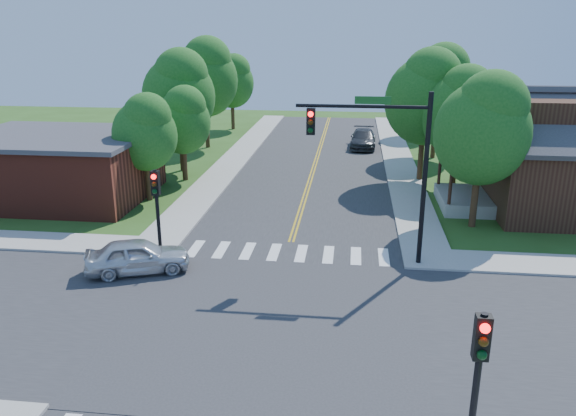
# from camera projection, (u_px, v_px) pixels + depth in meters

# --- Properties ---
(ground) EXTENTS (100.00, 100.00, 0.00)m
(ground) POSITION_uv_depth(u_px,v_px,m) (266.00, 324.00, 18.94)
(ground) COLOR #2B4E18
(ground) RESTS_ON ground
(road_ns) EXTENTS (10.00, 90.00, 0.04)m
(road_ns) POSITION_uv_depth(u_px,v_px,m) (266.00, 323.00, 18.93)
(road_ns) COLOR #2D2D30
(road_ns) RESTS_ON ground
(road_ew) EXTENTS (90.00, 10.00, 0.04)m
(road_ew) POSITION_uv_depth(u_px,v_px,m) (266.00, 323.00, 18.93)
(road_ew) COLOR #2D2D30
(road_ew) RESTS_ON ground
(intersection_patch) EXTENTS (10.20, 10.20, 0.06)m
(intersection_patch) POSITION_uv_depth(u_px,v_px,m) (266.00, 324.00, 18.94)
(intersection_patch) COLOR #2D2D30
(intersection_patch) RESTS_ON ground
(sidewalk_nw) EXTENTS (40.00, 40.00, 0.14)m
(sidewalk_nw) POSITION_uv_depth(u_px,v_px,m) (59.00, 183.00, 35.62)
(sidewalk_nw) COLOR #9E9B93
(sidewalk_nw) RESTS_ON ground
(crosswalk_north) EXTENTS (8.85, 2.00, 0.01)m
(crosswalk_north) POSITION_uv_depth(u_px,v_px,m) (288.00, 253.00, 24.78)
(crosswalk_north) COLOR white
(crosswalk_north) RESTS_ON ground
(centerline) EXTENTS (0.30, 90.00, 0.01)m
(centerline) POSITION_uv_depth(u_px,v_px,m) (266.00, 323.00, 18.93)
(centerline) COLOR gold
(centerline) RESTS_ON ground
(signal_mast_ne) EXTENTS (5.30, 0.42, 7.20)m
(signal_mast_ne) POSITION_uv_depth(u_px,v_px,m) (384.00, 151.00, 22.28)
(signal_mast_ne) COLOR black
(signal_mast_ne) RESTS_ON ground
(signal_pole_se) EXTENTS (0.34, 0.42, 3.80)m
(signal_pole_se) POSITION_uv_depth(u_px,v_px,m) (479.00, 361.00, 12.18)
(signal_pole_se) COLOR black
(signal_pole_se) RESTS_ON ground
(signal_pole_nw) EXTENTS (0.34, 0.42, 3.80)m
(signal_pole_nw) POSITION_uv_depth(u_px,v_px,m) (156.00, 196.00, 24.01)
(signal_pole_nw) COLOR black
(signal_pole_nw) RESTS_ON ground
(building_nw) EXTENTS (10.40, 8.40, 3.73)m
(building_nw) POSITION_uv_depth(u_px,v_px,m) (58.00, 166.00, 32.41)
(building_nw) COLOR maroon
(building_nw) RESTS_ON ground
(tree_e_a) EXTENTS (4.55, 4.32, 7.73)m
(tree_e_a) POSITION_uv_depth(u_px,v_px,m) (484.00, 126.00, 26.57)
(tree_e_a) COLOR #382314
(tree_e_a) RESTS_ON ground
(tree_e_b) EXTENTS (4.45, 4.23, 7.57)m
(tree_e_b) POSITION_uv_depth(u_px,v_px,m) (461.00, 109.00, 32.91)
(tree_e_b) COLOR #382314
(tree_e_b) RESTS_ON ground
(tree_e_c) EXTENTS (5.02, 4.77, 8.54)m
(tree_e_c) POSITION_uv_depth(u_px,v_px,m) (440.00, 83.00, 41.07)
(tree_e_c) COLOR #382314
(tree_e_c) RESTS_ON ground
(tree_e_d) EXTENTS (3.99, 3.79, 6.78)m
(tree_e_d) POSITION_uv_depth(u_px,v_px,m) (426.00, 87.00, 49.69)
(tree_e_d) COLOR #382314
(tree_e_d) RESTS_ON ground
(tree_w_a) EXTENTS (3.64, 3.45, 6.18)m
(tree_w_a) POSITION_uv_depth(u_px,v_px,m) (145.00, 131.00, 31.19)
(tree_w_a) COLOR #382314
(tree_w_a) RESTS_ON ground
(tree_w_b) EXTENTS (4.89, 4.65, 8.31)m
(tree_w_b) POSITION_uv_depth(u_px,v_px,m) (179.00, 91.00, 37.39)
(tree_w_b) COLOR #382314
(tree_w_b) RESTS_ON ground
(tree_w_c) EXTENTS (5.26, 4.99, 8.94)m
(tree_w_c) POSITION_uv_depth(u_px,v_px,m) (206.00, 75.00, 44.66)
(tree_w_c) COLOR #382314
(tree_w_c) RESTS_ON ground
(tree_w_d) EXTENTS (4.22, 4.01, 7.18)m
(tree_w_d) POSITION_uv_depth(u_px,v_px,m) (232.00, 80.00, 53.31)
(tree_w_d) COLOR #382314
(tree_w_d) RESTS_ON ground
(tree_house) EXTENTS (4.98, 4.73, 8.46)m
(tree_house) POSITION_uv_depth(u_px,v_px,m) (427.00, 95.00, 34.64)
(tree_house) COLOR #382314
(tree_house) RESTS_ON ground
(tree_bldg) EXTENTS (3.61, 3.43, 6.14)m
(tree_bldg) POSITION_uv_depth(u_px,v_px,m) (183.00, 119.00, 35.40)
(tree_bldg) COLOR #382314
(tree_bldg) RESTS_ON ground
(car_silver) EXTENTS (4.31, 5.19, 1.40)m
(car_silver) POSITION_uv_depth(u_px,v_px,m) (138.00, 257.00, 22.67)
(car_silver) COLOR silver
(car_silver) RESTS_ON ground
(car_dgrey) EXTENTS (2.36, 5.11, 1.44)m
(car_dgrey) POSITION_uv_depth(u_px,v_px,m) (363.00, 139.00, 46.09)
(car_dgrey) COLOR #323438
(car_dgrey) RESTS_ON ground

